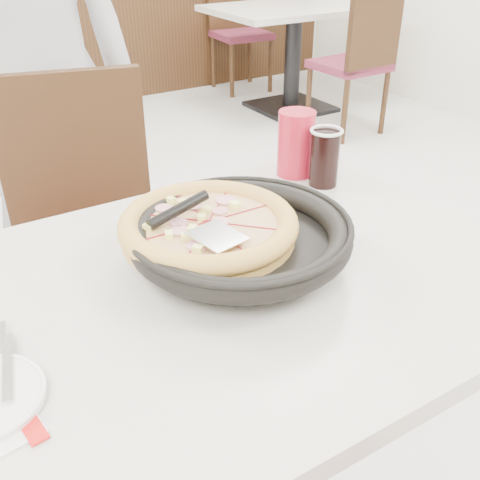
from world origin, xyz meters
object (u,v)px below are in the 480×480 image
diner_person (43,80)px  bg_chair_right_near (350,61)px  bg_chair_right_far (242,32)px  chair_far (91,256)px  red_cup (296,143)px  cola_glass (324,159)px  main_table (206,434)px  pizza_pan (240,244)px  pizza (209,232)px  bg_table_right (293,59)px

diner_person → bg_chair_right_near: size_ratio=1.79×
diner_person → bg_chair_right_near: (2.18, 0.94, -0.37)m
bg_chair_right_far → diner_person: bearing=50.7°
chair_far → red_cup: size_ratio=5.94×
chair_far → cola_glass: 0.72m
cola_glass → red_cup: size_ratio=0.81×
main_table → diner_person: (0.06, 1.17, 0.47)m
bg_chair_right_far → red_cup: bearing=64.8°
diner_person → pizza_pan: bearing=105.2°
main_table → pizza: size_ratio=3.77×
cola_glass → bg_table_right: 3.10m
main_table → bg_table_right: bearing=50.8°
cola_glass → bg_table_right: size_ratio=0.11×
main_table → red_cup: 0.70m
cola_glass → bg_chair_right_far: 3.64m
pizza → cola_glass: 0.43m
pizza_pan → diner_person: diner_person is taller
bg_chair_right_near → diner_person: bearing=-158.7°
cola_glass → bg_chair_right_far: size_ratio=0.14×
pizza_pan → cola_glass: size_ratio=2.83×
pizza → red_cup: 0.45m
red_cup → bg_chair_right_near: (1.80, 1.80, -0.35)m
main_table → red_cup: size_ratio=7.50×
pizza_pan → bg_chair_right_far: size_ratio=0.39×
pizza_pan → bg_chair_right_near: bg_chair_right_near is taller
bg_table_right → main_table: bearing=-129.2°
bg_chair_right_far → bg_table_right: bearing=97.1°
pizza → chair_far: bearing=97.1°
red_cup → bg_table_right: (1.79, 2.42, -0.45)m
chair_far → cola_glass: size_ratio=7.31×
pizza_pan → diner_person: bearing=92.3°
cola_glass → bg_chair_right_near: 2.61m
pizza → diner_person: diner_person is taller
pizza_pan → main_table: bearing=-164.6°
pizza_pan → cola_glass: bearing=28.9°
red_cup → diner_person: diner_person is taller
bg_chair_right_near → pizza_pan: bearing=-137.7°
chair_far → bg_table_right: bearing=-123.9°
diner_person → bg_chair_right_near: diner_person is taller
chair_far → pizza: 0.67m
main_table → pizza: bearing=49.1°
main_table → bg_table_right: size_ratio=1.00×
red_cup → bg_table_right: bearing=53.5°
pizza_pan → bg_table_right: size_ratio=0.31×
main_table → pizza_pan: (0.10, 0.03, 0.42)m
bg_table_right → bg_chair_right_far: size_ratio=1.26×
bg_chair_right_far → bg_chair_right_near: bearing=96.1°
bg_table_right → bg_chair_right_far: bg_chair_right_far is taller
chair_far → red_cup: 0.66m
bg_chair_right_far → main_table: bearing=61.6°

